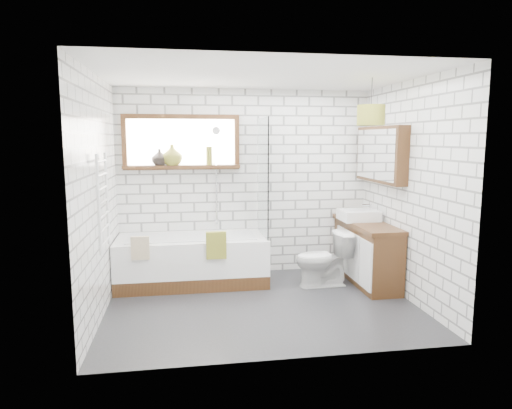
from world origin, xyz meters
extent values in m
cube|color=#232326|center=(0.00, 0.00, -0.01)|extent=(3.40, 2.60, 0.01)
cube|color=white|center=(0.00, 0.00, 2.50)|extent=(3.40, 2.60, 0.01)
cube|color=white|center=(0.00, 1.30, 1.25)|extent=(3.40, 0.01, 2.50)
cube|color=white|center=(0.00, -1.30, 1.25)|extent=(3.40, 0.01, 2.50)
cube|color=white|center=(-1.70, 0.00, 1.25)|extent=(0.01, 2.60, 2.50)
cube|color=white|center=(1.70, 0.00, 1.25)|extent=(0.01, 2.60, 2.50)
cube|color=#361E0F|center=(-0.85, 1.26, 1.80)|extent=(1.52, 0.16, 0.68)
cube|color=white|center=(-1.66, 0.00, 1.20)|extent=(0.06, 0.52, 1.00)
cube|color=#361E0F|center=(1.62, 0.60, 1.65)|extent=(0.16, 1.20, 0.70)
cylinder|color=silver|center=(-0.40, 1.26, 1.35)|extent=(0.02, 0.02, 1.30)
cube|color=white|center=(-0.75, 0.89, 0.30)|extent=(1.88, 0.83, 0.61)
cube|color=white|center=(0.17, 0.89, 1.36)|extent=(0.02, 0.72, 1.50)
cube|color=olive|center=(-0.47, 0.47, 0.59)|extent=(0.24, 0.07, 0.33)
cube|color=tan|center=(-1.35, 0.47, 0.59)|extent=(0.21, 0.05, 0.27)
cube|color=#361E0F|center=(1.48, 0.60, 0.39)|extent=(0.44, 1.37, 0.79)
cube|color=white|center=(1.42, 0.75, 0.85)|extent=(0.47, 0.41, 0.14)
cylinder|color=silver|center=(1.58, 0.75, 0.92)|extent=(0.03, 0.03, 0.16)
imported|color=white|center=(0.87, 0.53, 0.35)|extent=(0.42, 0.70, 0.69)
imported|color=olive|center=(-0.98, 1.23, 1.62)|extent=(0.31, 0.31, 0.27)
imported|color=black|center=(-1.14, 1.23, 1.59)|extent=(0.26, 0.26, 0.21)
cylinder|color=olive|center=(-0.49, 1.23, 1.60)|extent=(0.09, 0.09, 0.24)
cylinder|color=olive|center=(1.20, -0.05, 2.10)|extent=(0.30, 0.30, 0.22)
camera|label=1|loc=(-0.84, -4.84, 1.85)|focal=32.00mm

